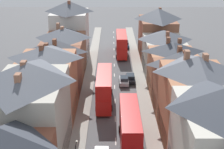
% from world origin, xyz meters
% --- Properties ---
extents(pavement_left, '(2.20, 104.00, 0.14)m').
position_xyz_m(pavement_left, '(-5.10, 38.00, 0.07)').
color(pavement_left, gray).
rests_on(pavement_left, ground).
extents(pavement_right, '(2.20, 104.00, 0.14)m').
position_xyz_m(pavement_right, '(5.10, 38.00, 0.07)').
color(pavement_right, gray).
rests_on(pavement_right, ground).
extents(centre_line_dashes, '(0.14, 97.80, 0.01)m').
position_xyz_m(centre_line_dashes, '(0.00, 36.00, 0.01)').
color(centre_line_dashes, silver).
rests_on(centre_line_dashes, ground).
extents(terrace_row_left, '(8.00, 77.00, 13.69)m').
position_xyz_m(terrace_row_left, '(-10.18, 25.30, 5.76)').
color(terrace_row_left, '#B2704C').
rests_on(terrace_row_left, ground).
extents(terrace_row_right, '(8.00, 78.34, 12.51)m').
position_xyz_m(terrace_row_right, '(10.18, 26.02, 5.43)').
color(terrace_row_right, brown).
rests_on(terrace_row_right, ground).
extents(double_decker_bus_lead, '(2.74, 10.80, 5.30)m').
position_xyz_m(double_decker_bus_lead, '(1.79, 22.91, 2.82)').
color(double_decker_bus_lead, '#B70F0F').
rests_on(double_decker_bus_lead, ground).
extents(double_decker_bus_mid_street, '(2.74, 10.80, 5.30)m').
position_xyz_m(double_decker_bus_mid_street, '(-1.81, 35.52, 2.82)').
color(double_decker_bus_mid_street, red).
rests_on(double_decker_bus_mid_street, ground).
extents(double_decker_bus_far_approaching, '(2.74, 10.80, 5.30)m').
position_xyz_m(double_decker_bus_far_approaching, '(1.79, 61.44, 2.82)').
color(double_decker_bus_far_approaching, red).
rests_on(double_decker_bus_far_approaching, ground).
extents(car_near_blue, '(1.90, 4.17, 1.58)m').
position_xyz_m(car_near_blue, '(3.10, 67.80, 0.80)').
color(car_near_blue, '#236093').
rests_on(car_near_blue, ground).
extents(car_parked_left_a, '(1.90, 4.12, 1.59)m').
position_xyz_m(car_parked_left_a, '(3.10, 44.45, 0.80)').
color(car_parked_left_a, black).
rests_on(car_parked_left_a, ground).
extents(car_parked_right_a, '(1.90, 3.93, 1.63)m').
position_xyz_m(car_parked_right_a, '(1.80, 43.21, 0.82)').
color(car_parked_right_a, '#B7BABF').
rests_on(car_parked_right_a, ground).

